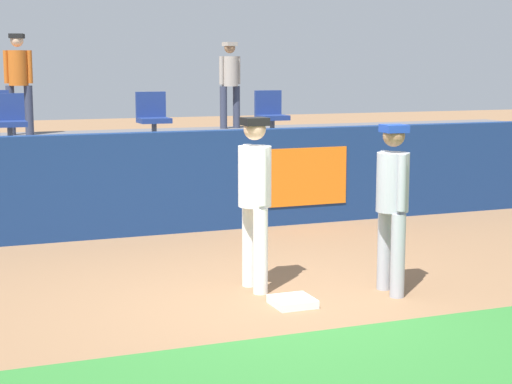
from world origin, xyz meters
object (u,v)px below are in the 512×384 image
at_px(seat_front_center, 153,115).
at_px(spectator_capped, 18,77).
at_px(player_fielder_home, 255,191).
at_px(player_runner_visitor, 392,197).
at_px(first_base, 293,302).
at_px(spectator_hooded, 230,79).
at_px(seat_front_left, 9,119).
at_px(seat_front_right, 271,113).

distance_m(seat_front_center, spectator_capped, 3.39).
relative_size(player_fielder_home, player_runner_visitor, 1.04).
xyz_separation_m(player_fielder_home, player_runner_visitor, (1.27, -0.65, -0.03)).
height_order(first_base, spectator_hooded, spectator_hooded).
height_order(first_base, player_fielder_home, player_fielder_home).
xyz_separation_m(first_base, player_fielder_home, (-0.13, 0.71, 1.02)).
bearing_deg(spectator_hooded, first_base, 62.53).
distance_m(player_runner_visitor, seat_front_left, 6.35).
distance_m(seat_front_left, spectator_hooded, 5.47).
height_order(seat_front_left, spectator_capped, spectator_capped).
bearing_deg(spectator_capped, spectator_hooded, -161.20).
bearing_deg(first_base, player_runner_visitor, 2.68).
distance_m(first_base, seat_front_right, 5.99).
bearing_deg(spectator_capped, seat_front_center, 137.79).
bearing_deg(first_base, seat_front_left, 111.87).
distance_m(first_base, seat_front_left, 6.05).
bearing_deg(seat_front_right, spectator_hooded, 83.26).
bearing_deg(player_fielder_home, spectator_capped, -168.14).
relative_size(player_runner_visitor, seat_front_left, 2.10).
xyz_separation_m(player_runner_visitor, seat_front_right, (0.85, 5.38, 0.56)).
xyz_separation_m(first_base, seat_front_right, (1.99, 5.43, 1.55)).
relative_size(first_base, spectator_hooded, 0.23).
bearing_deg(first_base, seat_front_right, 69.91).
distance_m(player_fielder_home, player_runner_visitor, 1.43).
bearing_deg(seat_front_left, player_fielder_home, -66.52).
bearing_deg(spectator_hooded, spectator_capped, -9.55).
height_order(first_base, player_runner_visitor, player_runner_visitor).
bearing_deg(player_runner_visitor, spectator_capped, -156.15).
bearing_deg(seat_front_center, seat_front_right, -0.00).
xyz_separation_m(player_fielder_home, seat_front_right, (2.11, 4.73, 0.53)).
relative_size(player_fielder_home, spectator_capped, 1.01).
relative_size(seat_front_left, spectator_capped, 0.46).
xyz_separation_m(seat_front_center, seat_front_left, (-2.17, -0.00, -0.00)).
height_order(player_fielder_home, seat_front_right, seat_front_right).
relative_size(seat_front_right, spectator_capped, 0.46).
bearing_deg(player_fielder_home, seat_front_right, 155.65).
bearing_deg(first_base, spectator_hooded, 74.50).
bearing_deg(seat_front_right, seat_front_left, 180.00).
relative_size(player_fielder_home, seat_front_left, 2.18).
height_order(player_runner_visitor, seat_front_right, seat_front_right).
bearing_deg(player_fielder_home, first_base, 10.00).
bearing_deg(seat_front_right, player_fielder_home, -114.11).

